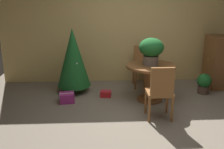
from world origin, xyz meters
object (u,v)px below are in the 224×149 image
Objects in this scene: gift_box_purple at (67,98)px; round_dining_table at (150,77)px; wooden_chair_near at (160,90)px; wooden_chair_far at (143,64)px; flower_vase at (151,49)px; potted_plant at (204,83)px; holiday_tree at (73,58)px; wooden_cabinet at (218,62)px; gift_box_red at (106,94)px.

round_dining_table is at bearing 0.57° from gift_box_purple.
round_dining_table reaches higher than gift_box_purple.
wooden_chair_near is 1.76m from wooden_chair_far.
flower_vase is 0.56× the size of wooden_chair_near.
wooden_chair_far is 2.11× the size of potted_plant.
potted_plant is at bearing 43.65° from wooden_chair_near.
holiday_tree is 3.27m from wooden_cabinet.
gift_box_red is at bearing 165.56° from round_dining_table.
potted_plant is at bearing 2.45° from gift_box_red.
round_dining_table is 1.29m from potted_plant.
flower_vase reaches higher than gift_box_purple.
potted_plant is (1.23, 0.32, -0.25)m from round_dining_table.
wooden_chair_near is at bearing -90.00° from wooden_chair_far.
gift_box_red is (-0.88, -0.68, -0.47)m from wooden_chair_far.
wooden_chair_near is 1.01× the size of wooden_chair_far.
flower_vase is 1.20× the size of potted_plant.
gift_box_red is (0.77, 0.24, -0.03)m from gift_box_purple.
flower_vase reaches higher than round_dining_table.
holiday_tree reaches higher than potted_plant.
gift_box_red is 0.20× the size of wooden_cabinet.
holiday_tree reaches higher than wooden_chair_near.
flower_vase is 2.20× the size of gift_box_red.
gift_box_red is at bearing 129.06° from wooden_chair_near.
wooden_chair_far is 1.94m from gift_box_purple.
wooden_cabinet is (2.58, 0.53, 0.52)m from gift_box_red.
flower_vase is 1.00m from wooden_chair_near.
potted_plant reaches higher than gift_box_purple.
wooden_cabinet is (1.70, 0.76, 0.10)m from round_dining_table.
holiday_tree reaches higher than wooden_cabinet.
flower_vase is at bearing -14.69° from gift_box_red.
holiday_tree is 0.90m from gift_box_purple.
round_dining_table is 0.56m from flower_vase.
wooden_cabinet is at bearing 42.76° from potted_plant.
wooden_chair_near is (0.01, -0.85, -0.52)m from flower_vase.
gift_box_purple is (-1.65, -0.02, -0.39)m from round_dining_table.
wooden_chair_near reaches higher than gift_box_purple.
wooden_cabinet is 0.74m from potted_plant.
wooden_chair_far is 1.20m from gift_box_red.
wooden_chair_far is at bearing 175.02° from wooden_cabinet.
round_dining_table reaches higher than potted_plant.
wooden_chair_near reaches higher than potted_plant.
round_dining_table is at bearing -14.44° from gift_box_red.
round_dining_table is 0.82× the size of wooden_cabinet.
round_dining_table is 1.03× the size of wooden_chair_near.
flower_vase is 0.57× the size of wooden_chair_far.
wooden_chair_near is 2.35m from wooden_cabinet.
flower_vase is at bearing 90.45° from wooden_chair_near.
wooden_cabinet reaches higher than gift_box_red.
gift_box_purple is (-1.65, 0.84, -0.43)m from wooden_chair_near.
potted_plant is (-0.48, -0.44, -0.35)m from wooden_cabinet.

